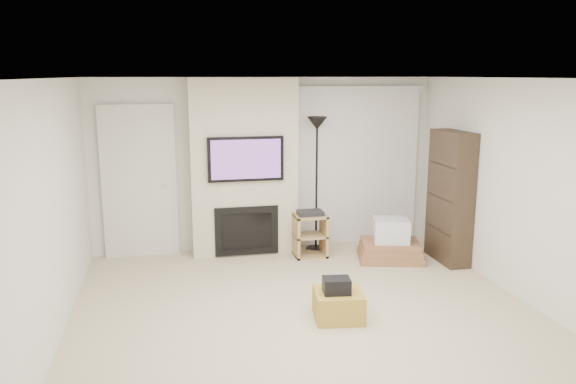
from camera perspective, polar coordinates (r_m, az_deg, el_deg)
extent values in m
cube|color=beige|center=(6.00, 2.50, -13.17)|extent=(5.00, 5.50, 0.00)
cube|color=white|center=(5.44, 2.74, 11.46)|extent=(5.00, 5.50, 0.00)
cube|color=silver|center=(8.23, -2.30, 2.85)|extent=(5.00, 0.00, 2.50)
cube|color=silver|center=(3.14, 15.87, -12.78)|extent=(5.00, 0.00, 2.50)
cube|color=silver|center=(5.52, -23.39, -2.62)|extent=(0.00, 5.50, 2.50)
cube|color=silver|center=(6.67, 23.86, -0.29)|extent=(0.00, 5.50, 2.50)
cube|color=silver|center=(6.32, 4.41, 11.46)|extent=(0.35, 0.18, 0.01)
cube|color=#AE8A33|center=(6.08, 5.14, -11.32)|extent=(0.56, 0.56, 0.30)
cube|color=black|center=(5.95, 4.96, -9.45)|extent=(0.31, 0.26, 0.16)
cube|color=beige|center=(7.98, -4.52, 2.54)|extent=(1.50, 0.40, 2.50)
cube|color=black|center=(7.73, -4.31, 3.37)|extent=(1.05, 0.06, 0.62)
cube|color=#633778|center=(7.70, -4.27, 3.33)|extent=(0.96, 0.00, 0.54)
cube|color=black|center=(7.97, -4.21, -3.96)|extent=(0.90, 0.04, 0.70)
cube|color=black|center=(7.95, -4.19, -4.00)|extent=(0.70, 0.02, 0.50)
cube|color=silver|center=(8.11, -14.87, 1.03)|extent=(1.02, 0.08, 2.14)
cube|color=silver|center=(8.12, -14.85, 0.74)|extent=(0.90, 0.05, 2.05)
cylinder|color=silver|center=(8.07, -12.44, 0.60)|extent=(0.07, 0.06, 0.07)
cube|color=silver|center=(8.43, 7.29, 10.36)|extent=(1.98, 0.10, 0.08)
cube|color=white|center=(8.55, 7.06, 2.40)|extent=(1.90, 0.03, 2.29)
cylinder|color=black|center=(8.34, 2.84, -5.75)|extent=(0.29, 0.29, 0.03)
cylinder|color=black|center=(8.11, 2.91, 0.43)|extent=(0.03, 0.03, 1.82)
cone|color=black|center=(7.98, 2.98, 6.99)|extent=(0.29, 0.29, 0.19)
cube|color=tan|center=(7.93, 0.82, -4.52)|extent=(0.04, 0.38, 0.60)
cube|color=tan|center=(8.03, 3.67, -4.33)|extent=(0.04, 0.38, 0.60)
cube|color=tan|center=(8.07, 2.24, -6.37)|extent=(0.45, 0.38, 0.03)
cube|color=tan|center=(7.98, 2.25, -4.42)|extent=(0.45, 0.38, 0.03)
cube|color=tan|center=(7.91, 2.27, -2.44)|extent=(0.45, 0.38, 0.03)
cube|color=black|center=(7.90, 2.27, -2.13)|extent=(0.35, 0.25, 0.06)
cube|color=#966341|center=(8.02, 10.30, -6.41)|extent=(1.00, 0.85, 0.09)
cube|color=#966341|center=(8.00, 10.33, -5.80)|extent=(0.95, 0.80, 0.08)
cube|color=#966341|center=(7.97, 10.35, -5.23)|extent=(0.90, 0.75, 0.08)
cube|color=silver|center=(7.91, 10.40, -3.84)|extent=(0.57, 0.53, 0.32)
cube|color=#2F2318|center=(7.95, 16.15, -0.50)|extent=(0.30, 0.80, 1.80)
cube|color=#2F2318|center=(8.04, 15.84, -3.64)|extent=(0.26, 0.72, 0.02)
cube|color=#2F2318|center=(7.94, 16.02, -0.51)|extent=(0.26, 0.72, 0.02)
cube|color=#2F2318|center=(7.86, 16.21, 2.70)|extent=(0.26, 0.72, 0.02)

